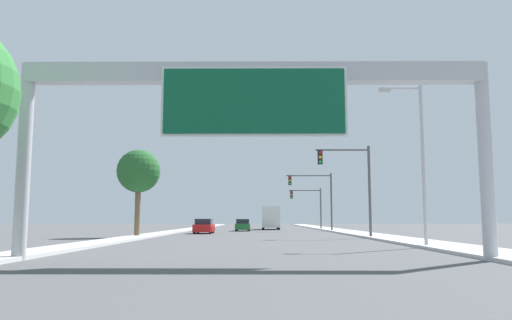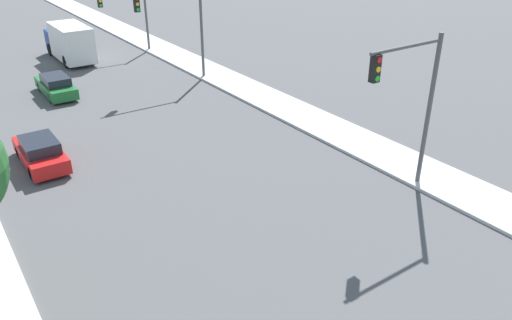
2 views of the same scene
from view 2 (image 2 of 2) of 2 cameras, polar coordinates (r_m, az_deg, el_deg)
sidewalk_right at (r=40.63m, az=-6.14°, el=10.39°), size 3.00×120.00×0.15m
car_far_center at (r=36.82m, az=-21.90°, el=7.87°), size 1.71×4.65×1.41m
car_near_left at (r=26.70m, az=-23.41°, el=0.81°), size 1.74×4.41×1.43m
truck_box_primary at (r=45.23m, az=-20.53°, el=12.51°), size 2.32×7.10×3.05m
traffic_light_near_intersection at (r=21.60m, az=17.59°, el=7.29°), size 4.11×0.32×6.94m
traffic_light_mid_block at (r=36.68m, az=-8.62°, el=15.72°), size 5.27×0.32×6.71m
traffic_light_far_intersection at (r=45.91m, az=-14.27°, el=16.38°), size 4.37×0.32×5.55m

